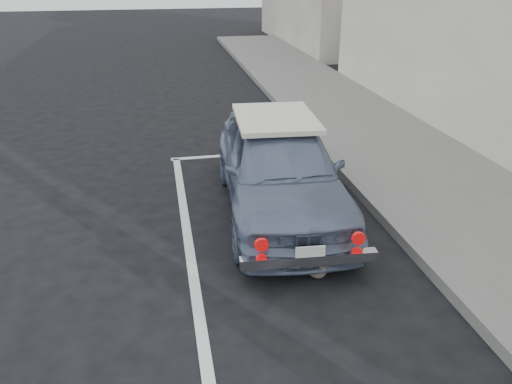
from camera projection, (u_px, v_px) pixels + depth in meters
pline_front at (250, 154)px, 9.58m from camera, size 3.00×0.12×0.01m
pline_side at (191, 258)px, 6.22m from camera, size 0.12×7.00×0.01m
retro_coupe at (279, 167)px, 7.14m from camera, size 1.89×4.13×1.37m
cat at (316, 268)px, 5.82m from camera, size 0.29×0.45×0.25m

